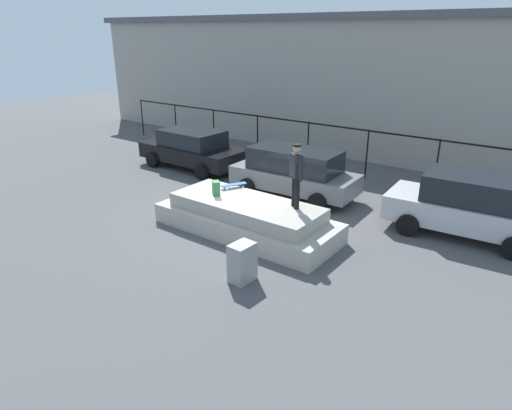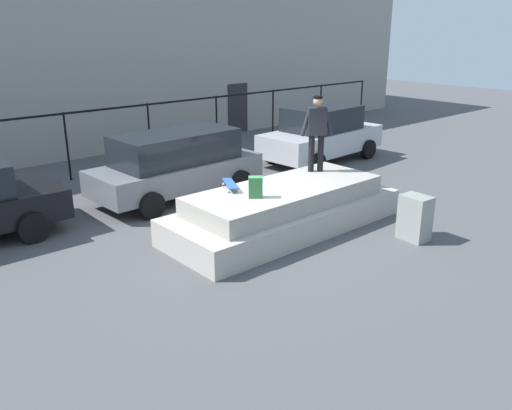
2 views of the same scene
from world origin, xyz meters
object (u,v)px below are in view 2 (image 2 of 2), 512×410
at_px(skateboarder, 317,128).
at_px(utility_box, 415,218).
at_px(backpack, 256,187).
at_px(car_silver_sedan_far, 322,134).
at_px(skateboard, 230,184).
at_px(car_grey_hatchback_mid, 177,163).

xyz_separation_m(skateboarder, utility_box, (0.22, -2.63, -1.53)).
distance_m(skateboarder, backpack, 2.58).
bearing_deg(skateboarder, car_silver_sedan_far, 40.31).
height_order(backpack, utility_box, backpack).
xyz_separation_m(skateboarder, backpack, (-2.39, -0.57, -0.81)).
distance_m(skateboarder, skateboard, 2.57).
relative_size(skateboarder, backpack, 4.10).
bearing_deg(skateboarder, car_grey_hatchback_mid, 122.41).
height_order(skateboarder, car_grey_hatchback_mid, skateboarder).
bearing_deg(backpack, car_silver_sedan_far, 70.94).
relative_size(skateboarder, utility_box, 1.86).
height_order(skateboarder, car_silver_sedan_far, skateboarder).
xyz_separation_m(skateboarder, car_silver_sedan_far, (3.76, 3.19, -1.10)).
relative_size(skateboard, car_grey_hatchback_mid, 0.18).
distance_m(backpack, utility_box, 3.40).
distance_m(skateboarder, utility_box, 3.05).
bearing_deg(car_silver_sedan_far, backpack, -148.57).
bearing_deg(utility_box, backpack, 144.87).
xyz_separation_m(skateboard, car_grey_hatchback_mid, (0.46, 2.79, -0.17)).
height_order(car_silver_sedan_far, utility_box, car_silver_sedan_far).
bearing_deg(skateboarder, backpack, -166.61).
height_order(skateboard, car_silver_sedan_far, car_silver_sedan_far).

